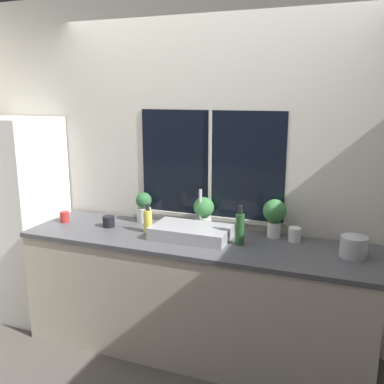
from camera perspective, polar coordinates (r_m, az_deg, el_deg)
name	(u,v)px	position (r m, az deg, el deg)	size (l,w,h in m)	color
ground_plane	(177,374)	(3.27, -2.03, -23.03)	(14.00, 14.00, 0.00)	#4C4742
wall_back	(212,168)	(3.38, 2.64, 3.19)	(8.00, 0.09, 2.70)	silver
wall_left	(47,145)	(5.15, -18.76, 5.91)	(0.06, 7.00, 2.70)	silver
counter	(194,295)	(3.30, 0.21, -13.59)	(2.57, 0.68, 0.89)	beige
refrigerator	(20,218)	(4.03, -21.91, -3.20)	(0.61, 0.64, 1.73)	silver
sink	(191,232)	(3.14, -0.10, -5.33)	(0.56, 0.38, 0.32)	#ADADB2
potted_plant_left	(144,206)	(3.53, -6.44, -1.93)	(0.13, 0.13, 0.25)	white
potted_plant_center	(204,211)	(3.32, 1.58, -2.56)	(0.16, 0.16, 0.25)	white
potted_plant_right	(275,214)	(3.18, 10.96, -2.92)	(0.17, 0.17, 0.28)	white
soap_bottle	(148,221)	(3.27, -5.90, -3.81)	(0.07, 0.07, 0.22)	#DBD14C
bottle_tall	(240,228)	(3.00, 6.41, -4.83)	(0.06, 0.06, 0.28)	#235128
mug_red	(65,217)	(3.67, -16.63, -3.20)	(0.07, 0.07, 0.09)	#B72D28
mug_black	(109,222)	(3.46, -11.05, -3.89)	(0.09, 0.09, 0.09)	black
mug_white	(295,234)	(3.16, 13.53, -5.52)	(0.09, 0.09, 0.10)	white
kettle	(354,246)	(2.96, 20.75, -6.74)	(0.17, 0.17, 0.15)	#B2B2B7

